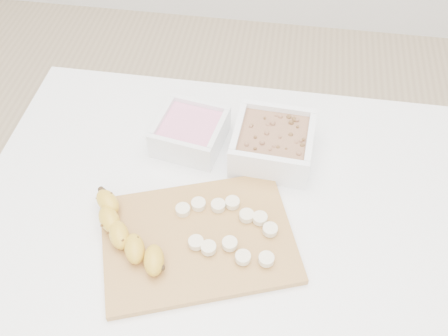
# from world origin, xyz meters

# --- Properties ---
(table) EXTENTS (1.00, 0.70, 0.75)m
(table) POSITION_xyz_m (0.00, 0.00, 0.65)
(table) COLOR white
(table) RESTS_ON ground
(bowl_yogurt) EXTENTS (0.16, 0.16, 0.07)m
(bowl_yogurt) POSITION_xyz_m (-0.09, 0.14, 0.78)
(bowl_yogurt) COLOR white
(bowl_yogurt) RESTS_ON table
(bowl_granola) EXTENTS (0.17, 0.17, 0.08)m
(bowl_granola) POSITION_xyz_m (0.09, 0.13, 0.79)
(bowl_granola) COLOR white
(bowl_granola) RESTS_ON table
(cutting_board) EXTENTS (0.42, 0.36, 0.01)m
(cutting_board) POSITION_xyz_m (-0.03, -0.11, 0.76)
(cutting_board) COLOR #A77E3D
(cutting_board) RESTS_ON table
(banana) EXTENTS (0.17, 0.21, 0.04)m
(banana) POSITION_xyz_m (-0.16, -0.13, 0.78)
(banana) COLOR gold
(banana) RESTS_ON cutting_board
(banana_slices) EXTENTS (0.20, 0.15, 0.02)m
(banana_slices) POSITION_xyz_m (0.03, -0.08, 0.77)
(banana_slices) COLOR beige
(banana_slices) RESTS_ON cutting_board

